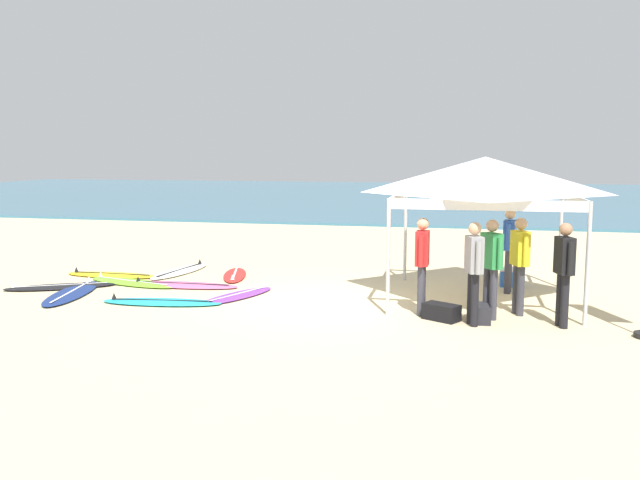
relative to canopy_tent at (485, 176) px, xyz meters
The scene contains 21 objects.
ground_plane 3.78m from the canopy_tent, 159.65° to the right, with size 80.00×80.00×0.00m, color beige.
sea 30.42m from the canopy_tent, 95.19° to the left, with size 80.00×36.00×0.10m, color #386B84.
canopy_tent is the anchor object (origin of this frame).
surfboard_black 8.97m from the canopy_tent, behind, with size 2.23×1.57×0.19m.
surfboard_red 6.10m from the canopy_tent, 167.12° to the left, with size 0.99×1.93×0.19m.
surfboard_purple 5.30m from the canopy_tent, behind, with size 1.24×2.01×0.19m.
surfboard_pink 6.63m from the canopy_tent, behind, with size 2.48×0.70×0.19m.
surfboard_cyan 6.56m from the canopy_tent, 164.17° to the right, with size 2.35×0.86×0.19m.
surfboard_yellow 8.61m from the canopy_tent, behind, with size 2.25×0.64×0.19m.
surfboard_white 7.46m from the canopy_tent, 168.15° to the left, with size 0.91×2.31×0.19m.
surfboard_navy 8.45m from the canopy_tent, behind, with size 1.15×2.53×0.19m.
surfboard_lime 7.73m from the canopy_tent, behind, with size 2.39×1.23×0.19m.
person_yellow 1.87m from the canopy_tent, 60.82° to the right, with size 0.33×0.52×1.71m.
person_grey 2.44m from the canopy_tent, 95.22° to the right, with size 0.32×0.53×1.71m.
person_red 2.28m from the canopy_tent, 125.77° to the right, with size 0.23×0.55×1.71m.
person_blue 1.69m from the canopy_tent, 55.13° to the left, with size 0.28×0.54×1.71m.
person_black 2.59m from the canopy_tent, 55.40° to the right, with size 0.31×0.53×1.71m.
person_green 2.05m from the canopy_tent, 85.81° to the right, with size 0.38×0.47×1.71m.
gear_bag_near_tent 2.83m from the canopy_tent, 92.20° to the right, with size 0.60×0.32×0.28m, color #232328.
gear_bag_by_pole 2.95m from the canopy_tent, 111.31° to the right, with size 0.60×0.32×0.28m, color black.
cooler_box 2.72m from the canopy_tent, 65.73° to the left, with size 0.50×0.36×0.39m.
Camera 1 is at (2.41, -11.90, 2.82)m, focal length 37.13 mm.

